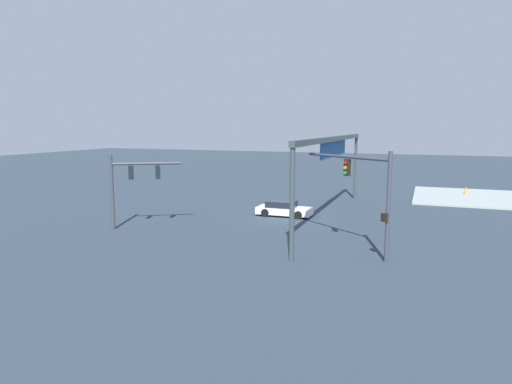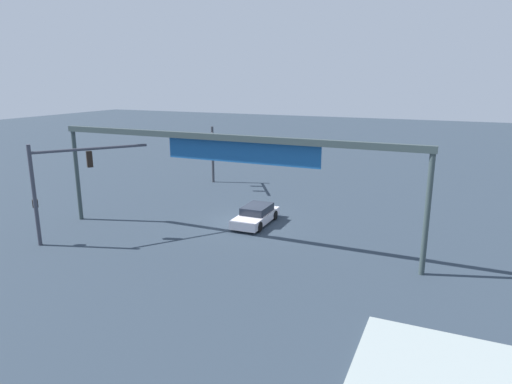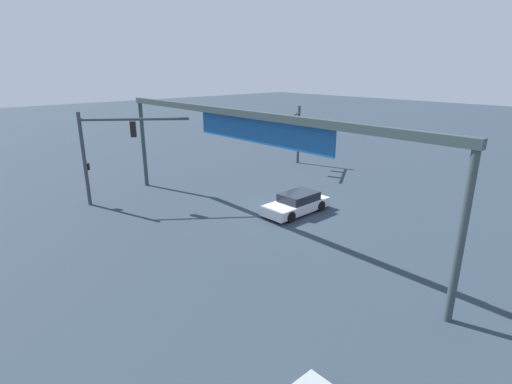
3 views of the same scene
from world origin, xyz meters
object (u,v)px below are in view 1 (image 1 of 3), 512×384
object	(u,v)px
traffic_signal_near_corner	(129,180)
fire_hydrant_on_curb	(466,191)
sedan_car_approaching	(284,209)
traffic_signal_opposite_side	(368,185)

from	to	relation	value
traffic_signal_near_corner	fire_hydrant_on_curb	bearing A→B (deg)	16.35
traffic_signal_near_corner	sedan_car_approaching	distance (m)	12.26
traffic_signal_opposite_side	sedan_car_approaching	world-z (taller)	traffic_signal_opposite_side
traffic_signal_opposite_side	traffic_signal_near_corner	bearing A→B (deg)	34.09
traffic_signal_opposite_side	fire_hydrant_on_curb	world-z (taller)	traffic_signal_opposite_side
traffic_signal_near_corner	fire_hydrant_on_curb	distance (m)	34.21
traffic_signal_opposite_side	sedan_car_approaching	distance (m)	12.23
traffic_signal_near_corner	fire_hydrant_on_curb	world-z (taller)	traffic_signal_near_corner
sedan_car_approaching	traffic_signal_near_corner	bearing A→B (deg)	-137.85
sedan_car_approaching	fire_hydrant_on_curb	bearing A→B (deg)	48.54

